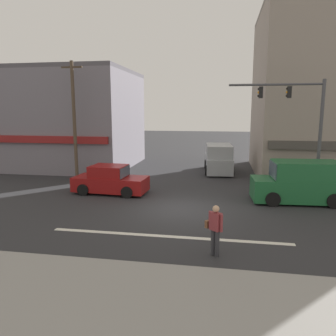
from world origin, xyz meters
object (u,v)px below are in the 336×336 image
Objects in this scene: sedan_approaching_near at (110,181)px; pedestrian_foreground_with_bag at (215,227)px; van_crossing_center at (301,183)px; utility_pole_near_left at (74,120)px; van_crossing_leftbound at (219,159)px; traffic_light_mast at (302,119)px.

sedan_approaching_near is 2.51× the size of pedestrian_foreground_with_bag.
van_crossing_center is 10.14m from sedan_approaching_near.
utility_pole_near_left is 1.84× the size of sedan_approaching_near.
van_crossing_leftbound reaches higher than sedan_approaching_near.
pedestrian_foreground_with_bag is (-4.20, -8.31, -3.22)m from traffic_light_mast.
traffic_light_mast is 1.31× the size of van_crossing_leftbound.
pedestrian_foreground_with_bag is (0.16, -14.64, -0.05)m from van_crossing_leftbound.
van_crossing_leftbound is at bearing 51.78° from sedan_approaching_near.
van_crossing_center is (-0.11, -1.33, -3.17)m from traffic_light_mast.
van_crossing_leftbound is 14.64m from pedestrian_foreground_with_bag.
pedestrian_foreground_with_bag is at bearing -89.36° from van_crossing_leftbound.
utility_pole_near_left reaches higher than pedestrian_foreground_with_bag.
van_crossing_center is at bearing -60.99° from van_crossing_leftbound.
sedan_approaching_near is 9.38m from pedestrian_foreground_with_bag.
traffic_light_mast is at bearing 63.22° from pedestrian_foreground_with_bag.
utility_pole_near_left is at bearing 172.08° from traffic_light_mast.
van_crossing_center reaches higher than pedestrian_foreground_with_bag.
traffic_light_mast reaches higher than pedestrian_foreground_with_bag.
van_crossing_leftbound is at bearing 25.37° from utility_pole_near_left.
pedestrian_foreground_with_bag is at bearing -47.11° from utility_pole_near_left.
traffic_light_mast is 3.71× the size of pedestrian_foreground_with_bag.
traffic_light_mast is at bearing -55.44° from van_crossing_leftbound.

